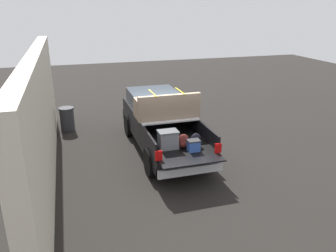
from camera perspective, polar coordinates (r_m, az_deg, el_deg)
ground_plane at (r=12.09m, az=-0.83°, el=-3.99°), size 40.00×40.00×0.00m
pickup_truck at (r=12.06m, az=-1.32°, el=0.89°), size 6.05×2.07×2.23m
building_facade at (r=10.19m, az=-20.57°, el=1.17°), size 11.02×0.36×3.68m
trash_can at (r=14.34m, az=-16.70°, el=1.13°), size 0.60×0.60×0.98m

